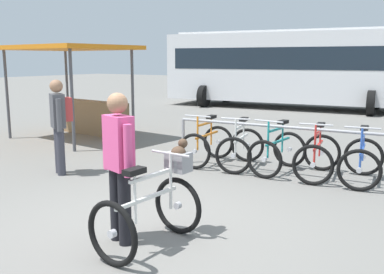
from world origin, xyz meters
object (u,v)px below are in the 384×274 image
Objects in this scene: racked_bike_orange at (207,145)px; featured_bicycle at (155,201)px; market_stall at (80,83)px; person_with_featured_bike at (119,161)px; racked_bike_teal at (278,152)px; racked_bike_blue at (362,161)px; racked_bike_white at (241,148)px; pedestrian_with_backpack at (59,121)px; racked_bike_red at (318,156)px; bus_distant at (290,65)px.

featured_bicycle is at bearing -67.72° from racked_bike_orange.
person_with_featured_bike is at bearing -40.16° from market_stall.
racked_bike_blue is at bearing 3.38° from racked_bike_teal.
racked_bike_white is at bearing -176.62° from racked_bike_blue.
pedestrian_with_backpack is 3.74m from market_stall.
featured_bicycle is 0.58m from person_with_featured_bike.
racked_bike_white is at bearing 101.80° from featured_bicycle.
racked_bike_red is 0.97× the size of featured_bicycle.
racked_bike_white is 10.60m from bus_distant.
market_stall is at bearing 174.17° from racked_bike_red.
racked_bike_white is at bearing -176.62° from racked_bike_teal.
person_with_featured_bike is 3.27m from pedestrian_with_backpack.
racked_bike_orange is at bearing 49.41° from pedestrian_with_backpack.
pedestrian_with_backpack is (-4.54, -2.20, 0.57)m from racked_bike_blue.
racked_bike_white is 2.10m from racked_bike_blue.
market_stall is at bearing -102.30° from bus_distant.
market_stall reaches higher than person_with_featured_bike.
racked_bike_red and racked_bike_blue have the same top height.
racked_bike_white is 1.40m from racked_bike_red.
bus_distant is at bearing 104.64° from featured_bicycle.
bus_distant is (-0.39, 12.20, 0.80)m from pedestrian_with_backpack.
racked_bike_teal is 3.61m from featured_bicycle.
pedestrian_with_backpack is at bearing -139.63° from racked_bike_white.
market_stall is (-5.62, 4.29, 0.91)m from featured_bicycle.
pedestrian_with_backpack is (-3.84, -2.16, 0.57)m from racked_bike_red.
racked_bike_orange is 3.81m from featured_bicycle.
racked_bike_red is 1.00× the size of racked_bike_blue.
racked_bike_white is 0.73× the size of person_with_featured_bike.
market_stall is (-4.88, 0.72, 1.03)m from racked_bike_white.
racked_bike_teal is 5.71m from market_stall.
racked_bike_red is 3.97m from person_with_featured_bike.
featured_bicycle is at bearing 22.93° from person_with_featured_bike.
racked_bike_orange is 0.35× the size of market_stall.
racked_bike_white is at bearing -74.38° from bus_distant.
racked_bike_white is at bearing -8.43° from market_stall.
racked_bike_teal is 3.83m from pedestrian_with_backpack.
person_with_featured_bike is 0.16× the size of bus_distant.
racked_bike_orange is 4.37m from market_stall.
racked_bike_red is 0.72× the size of pedestrian_with_backpack.
racked_bike_teal is at bearing 33.99° from pedestrian_with_backpack.
featured_bicycle reaches higher than racked_bike_orange.
racked_bike_blue is at bearing 3.38° from racked_bike_white.
racked_bike_blue is at bearing -63.77° from bus_distant.
racked_bike_red is at bearing 75.05° from person_with_featured_bike.
racked_bike_white is 0.73× the size of pedestrian_with_backpack.
person_with_featured_bike is at bearing -114.04° from racked_bike_blue.
market_stall reaches higher than racked_bike_red.
racked_bike_blue is at bearing 69.87° from featured_bicycle.
racked_bike_white and racked_bike_blue have the same top height.
pedestrian_with_backpack reaches higher than racked_bike_red.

